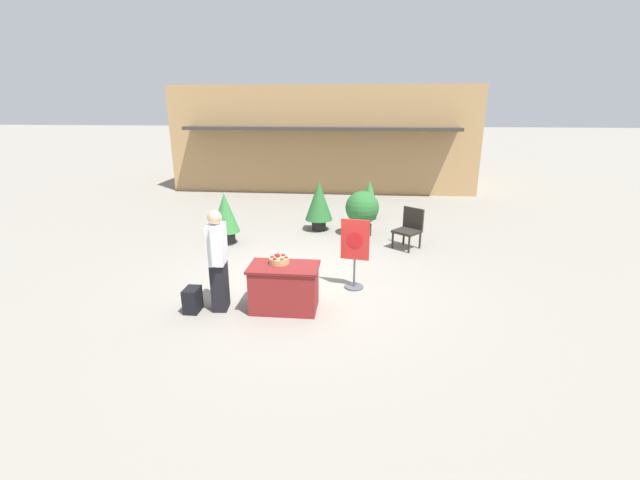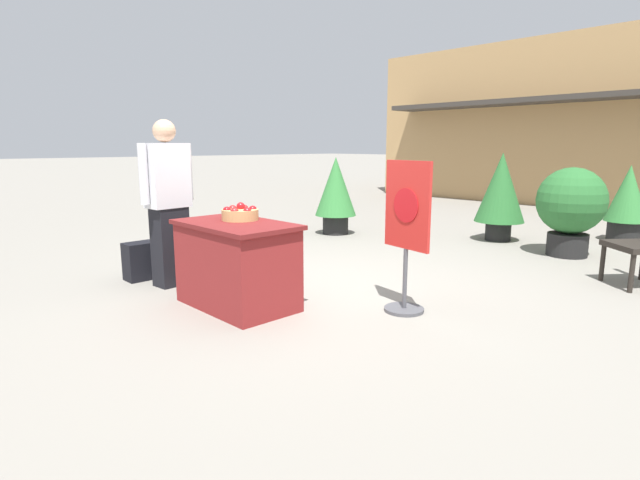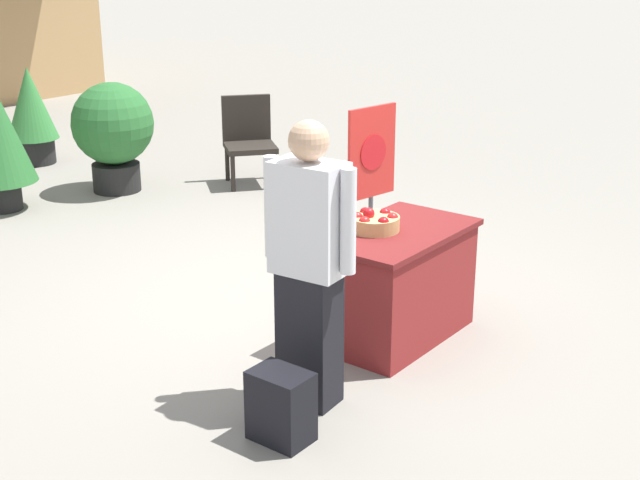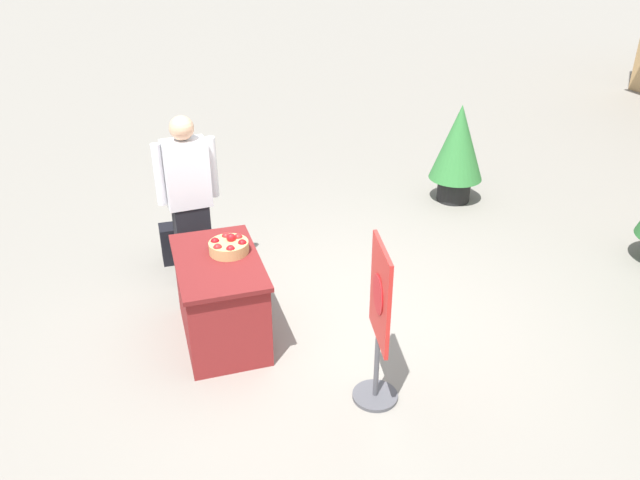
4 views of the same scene
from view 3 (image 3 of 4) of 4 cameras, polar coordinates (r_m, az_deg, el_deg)
ground_plane at (r=7.05m, az=-1.29°, el=-3.54°), size 120.00×120.00×0.00m
display_table at (r=6.23m, az=4.83°, el=-2.79°), size 1.17×0.71×0.79m
apple_basket at (r=6.06m, az=3.50°, el=1.17°), size 0.34×0.34×0.16m
person_visitor at (r=5.17m, az=-0.70°, el=-1.56°), size 0.30×0.61×1.74m
backpack at (r=5.07m, az=-2.51°, el=-10.58°), size 0.24×0.34×0.42m
poster_board at (r=7.58m, az=3.30°, el=3.86°), size 0.53×0.36×1.35m
patio_chair at (r=10.13m, az=-4.59°, el=6.63°), size 0.77×0.77×0.98m
potted_plant_far_right at (r=11.49m, az=-18.02°, el=7.81°), size 0.62×0.62×1.19m
potted_plant_near_right at (r=9.98m, az=-13.11°, el=6.92°), size 0.89×0.89×1.20m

